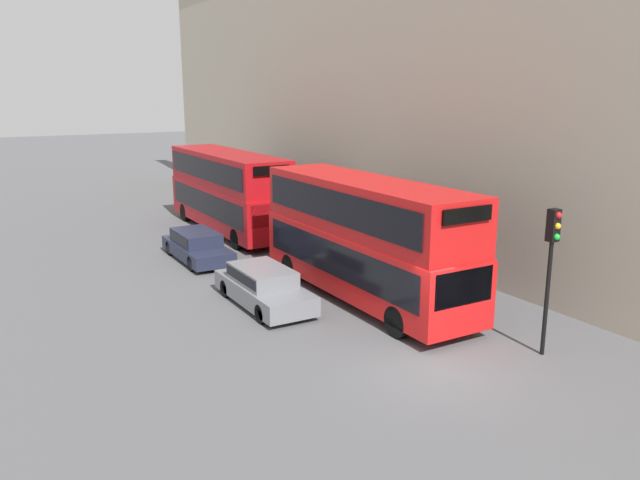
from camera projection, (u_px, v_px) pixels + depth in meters
ground_plane at (431, 367)px, 16.98m from camera, size 200.00×200.00×0.00m
building_facade at (625, 69)px, 18.54m from camera, size 1.10×80.00×15.32m
bus_leading at (364, 234)px, 21.96m from camera, size 2.59×10.21×4.33m
bus_second_in_queue at (227, 188)px, 32.74m from camera, size 2.59×10.84×4.20m
car_dark_sedan at (263, 285)px, 21.70m from camera, size 1.83×4.75×1.36m
car_hatchback at (197, 245)px, 27.49m from camera, size 1.78×4.77×1.30m
traffic_light at (551, 252)px, 17.07m from camera, size 0.30×0.36×4.22m
pedestrian at (286, 214)px, 33.46m from camera, size 0.36×0.36×1.81m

